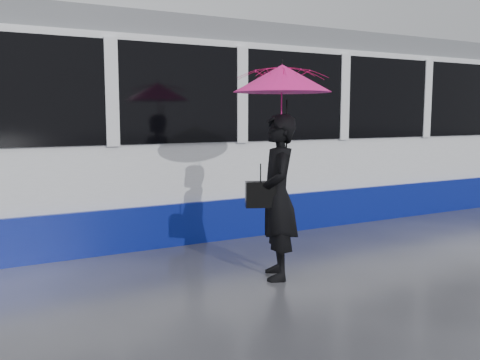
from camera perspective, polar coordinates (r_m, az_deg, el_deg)
ground at (r=6.91m, az=-1.23°, el=-9.04°), size 90.00×90.00×0.00m
rails at (r=9.12m, az=-8.66°, el=-5.10°), size 34.00×1.51×0.02m
tram at (r=9.51m, az=-0.82°, el=5.36°), size 26.00×2.56×3.35m
woman at (r=6.21m, az=4.02°, el=-1.83°), size 0.70×0.82×1.91m
umbrella at (r=6.17m, az=4.51°, el=8.73°), size 1.49×1.49×1.29m
handbag at (r=6.10m, az=2.20°, el=-1.54°), size 0.37×0.28×0.48m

